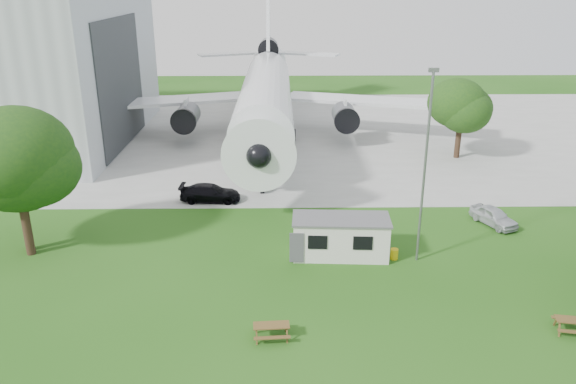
{
  "coord_description": "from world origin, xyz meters",
  "views": [
    {
      "loc": [
        -0.51,
        -25.67,
        16.76
      ],
      "look_at": [
        -0.0,
        8.0,
        4.0
      ],
      "focal_mm": 35.0,
      "sensor_mm": 36.0,
      "label": 1
    }
  ],
  "objects_px": {
    "airliner": "(266,92)",
    "picnic_east": "(572,332)",
    "picnic_west": "(272,338)",
    "site_cabin": "(341,237)"
  },
  "relations": [
    {
      "from": "airliner",
      "to": "picnic_east",
      "type": "xyz_separation_m",
      "value": [
        16.29,
        -37.65,
        -5.27
      ]
    },
    {
      "from": "picnic_west",
      "to": "picnic_east",
      "type": "relative_size",
      "value": 1.0
    },
    {
      "from": "site_cabin",
      "to": "picnic_west",
      "type": "relative_size",
      "value": 3.79
    },
    {
      "from": "airliner",
      "to": "picnic_east",
      "type": "height_order",
      "value": "airliner"
    },
    {
      "from": "picnic_west",
      "to": "airliner",
      "type": "bearing_deg",
      "value": 87.7
    },
    {
      "from": "site_cabin",
      "to": "picnic_east",
      "type": "height_order",
      "value": "site_cabin"
    },
    {
      "from": "picnic_east",
      "to": "airliner",
      "type": "bearing_deg",
      "value": 124.25
    },
    {
      "from": "site_cabin",
      "to": "airliner",
      "type": "bearing_deg",
      "value": 100.54
    },
    {
      "from": "site_cabin",
      "to": "picnic_west",
      "type": "height_order",
      "value": "site_cabin"
    },
    {
      "from": "airliner",
      "to": "picnic_east",
      "type": "relative_size",
      "value": 26.52
    }
  ]
}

